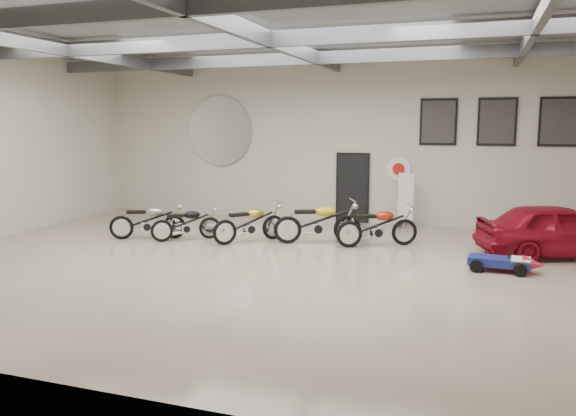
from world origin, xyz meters
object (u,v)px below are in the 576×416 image
(motorcycle_black, at_px, (186,223))
(vintage_car, at_px, (559,230))
(motorcycle_yellow, at_px, (318,221))
(motorcycle_gold, at_px, (250,222))
(motorcycle_silver, at_px, (148,220))
(banner_stand, at_px, (406,199))
(motorcycle_red, at_px, (377,225))
(go_kart, at_px, (506,259))

(motorcycle_black, distance_m, vintage_car, 9.13)
(motorcycle_yellow, bearing_deg, vintage_car, -20.69)
(vintage_car, bearing_deg, motorcycle_gold, 76.86)
(motorcycle_silver, distance_m, motorcycle_yellow, 4.53)
(banner_stand, bearing_deg, vintage_car, -22.98)
(banner_stand, height_order, vintage_car, banner_stand)
(motorcycle_silver, relative_size, motorcycle_yellow, 0.89)
(banner_stand, relative_size, motorcycle_black, 0.95)
(motorcycle_red, bearing_deg, motorcycle_silver, 160.39)
(vintage_car, bearing_deg, motorcycle_yellow, 74.22)
(banner_stand, distance_m, motorcycle_red, 2.83)
(motorcycle_silver, distance_m, motorcycle_gold, 2.77)
(banner_stand, distance_m, motorcycle_gold, 4.90)
(motorcycle_black, relative_size, vintage_car, 0.49)
(motorcycle_red, height_order, go_kart, motorcycle_red)
(go_kart, bearing_deg, motorcycle_gold, 174.95)
(motorcycle_black, xyz_separation_m, vintage_car, (9.05, 1.15, 0.15))
(motorcycle_gold, xyz_separation_m, go_kart, (6.17, -1.02, -0.25))
(motorcycle_black, distance_m, motorcycle_yellow, 3.47)
(motorcycle_yellow, bearing_deg, go_kart, -42.71)
(banner_stand, distance_m, motorcycle_silver, 7.39)
(motorcycle_silver, xyz_separation_m, motorcycle_black, (1.05, 0.18, -0.04))
(vintage_car, bearing_deg, motorcycle_silver, 77.98)
(motorcycle_yellow, xyz_separation_m, go_kart, (4.47, -1.48, -0.30))
(motorcycle_black, distance_m, motorcycle_gold, 1.71)
(motorcycle_gold, bearing_deg, banner_stand, -6.21)
(go_kart, bearing_deg, banner_stand, 125.16)
(motorcycle_red, xyz_separation_m, go_kart, (2.95, -1.57, -0.27))
(motorcycle_yellow, distance_m, motorcycle_red, 1.52)
(banner_stand, bearing_deg, motorcycle_black, -134.50)
(motorcycle_red, xyz_separation_m, vintage_car, (4.16, 0.27, 0.08))
(motorcycle_gold, bearing_deg, motorcycle_black, 141.61)
(motorcycle_yellow, bearing_deg, banner_stand, 32.71)
(motorcycle_silver, bearing_deg, motorcycle_red, -13.77)
(banner_stand, height_order, motorcycle_yellow, banner_stand)
(motorcycle_black, xyz_separation_m, motorcycle_red, (4.89, 0.88, 0.07))
(go_kart, relative_size, vintage_car, 0.41)
(motorcycle_yellow, relative_size, motorcycle_red, 1.06)
(vintage_car, bearing_deg, banner_stand, 36.99)
(motorcycle_red, relative_size, vintage_car, 0.57)
(motorcycle_silver, xyz_separation_m, motorcycle_yellow, (4.43, 0.96, 0.06))
(go_kart, height_order, vintage_car, vintage_car)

